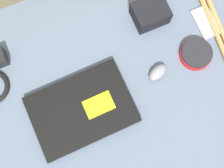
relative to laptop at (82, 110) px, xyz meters
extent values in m
plane|color=#7A6651|center=(0.12, 0.04, -0.17)|extent=(8.00, 8.00, 0.00)
cube|color=slate|center=(0.12, 0.04, -0.09)|extent=(1.00, 0.78, 0.16)
cube|color=black|center=(0.00, 0.00, 0.00)|extent=(0.32, 0.22, 0.03)
cube|color=yellow|center=(0.05, -0.01, 0.01)|extent=(0.09, 0.06, 0.00)
ellipsoid|color=gray|center=(0.27, 0.02, 0.00)|extent=(0.08, 0.06, 0.04)
cylinder|color=red|center=(0.41, 0.02, 0.00)|extent=(0.10, 0.10, 0.02)
cylinder|color=#232328|center=(0.41, 0.02, 0.01)|extent=(0.10, 0.10, 0.01)
cube|color=#B7B7BC|center=(0.49, 0.11, -0.01)|extent=(0.06, 0.11, 0.01)
cube|color=black|center=(0.32, 0.20, 0.02)|extent=(0.11, 0.09, 0.06)
cylinder|color=tan|center=(0.50, 0.02, 0.00)|extent=(0.05, 0.39, 0.02)
camera|label=1|loc=(0.04, -0.16, 0.96)|focal=50.00mm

